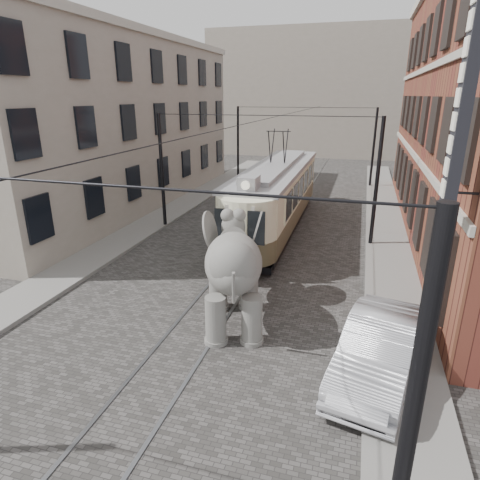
% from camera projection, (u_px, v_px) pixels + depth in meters
% --- Properties ---
extents(ground, '(120.00, 120.00, 0.00)m').
position_uv_depth(ground, '(229.00, 284.00, 15.89)').
color(ground, '#494643').
extents(tram_rails, '(1.54, 80.00, 0.02)m').
position_uv_depth(tram_rails, '(229.00, 284.00, 15.89)').
color(tram_rails, slate).
rests_on(tram_rails, ground).
extents(sidewalk_right, '(2.00, 60.00, 0.15)m').
position_uv_depth(sidewalk_right, '(395.00, 303.00, 14.27)').
color(sidewalk_right, slate).
rests_on(sidewalk_right, ground).
extents(sidewalk_left, '(2.00, 60.00, 0.15)m').
position_uv_depth(sidewalk_left, '(83.00, 264.00, 17.60)').
color(sidewalk_left, slate).
rests_on(sidewalk_left, ground).
extents(stucco_building, '(7.00, 24.00, 10.00)m').
position_uv_depth(stucco_building, '(111.00, 126.00, 26.22)').
color(stucco_building, gray).
rests_on(stucco_building, ground).
extents(distant_block, '(28.00, 10.00, 14.00)m').
position_uv_depth(distant_block, '(330.00, 94.00, 49.81)').
color(distant_block, gray).
rests_on(distant_block, ground).
extents(catenary, '(11.00, 30.20, 6.00)m').
position_uv_depth(catenary, '(257.00, 182.00, 19.48)').
color(catenary, black).
rests_on(catenary, ground).
extents(tram, '(2.77, 13.05, 5.17)m').
position_uv_depth(tram, '(277.00, 181.00, 21.75)').
color(tram, '#EEEAC1').
rests_on(tram, ground).
extents(elephant, '(4.37, 5.93, 3.25)m').
position_uv_depth(elephant, '(234.00, 277.00, 12.62)').
color(elephant, slate).
rests_on(elephant, ground).
extents(parked_car, '(2.61, 5.00, 1.57)m').
position_uv_depth(parked_car, '(378.00, 349.00, 10.47)').
color(parked_car, '#A3A3A7').
rests_on(parked_car, ground).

